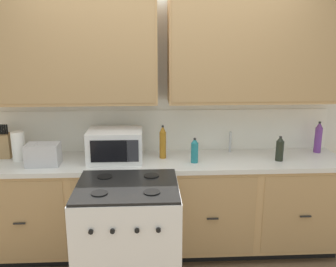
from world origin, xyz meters
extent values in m
cube|color=silver|center=(0.00, 0.62, 1.18)|extent=(4.46, 0.05, 2.37)
cube|color=white|center=(0.00, 0.60, 1.12)|extent=(3.26, 0.01, 0.40)
cube|color=tan|center=(-0.84, 0.43, 1.87)|extent=(1.58, 0.34, 0.90)
cube|color=#A58052|center=(-0.84, 0.26, 1.87)|extent=(1.55, 0.01, 0.84)
cube|color=tan|center=(0.84, 0.43, 1.87)|extent=(1.58, 0.34, 0.90)
cube|color=#A58052|center=(0.84, 0.26, 1.87)|extent=(1.55, 0.01, 0.84)
cube|color=black|center=(0.00, 0.33, 0.05)|extent=(3.19, 0.48, 0.10)
cube|color=tan|center=(0.00, 0.30, 0.49)|extent=(3.26, 0.60, 0.78)
cube|color=#A88354|center=(-1.22, 0.00, 0.49)|extent=(0.75, 0.01, 0.72)
cube|color=black|center=(-1.22, -0.02, 0.49)|extent=(0.10, 0.01, 0.01)
cube|color=#A88354|center=(-0.41, 0.00, 0.49)|extent=(0.75, 0.01, 0.72)
cube|color=black|center=(-0.41, -0.02, 0.49)|extent=(0.10, 0.01, 0.01)
cube|color=#A88354|center=(0.41, 0.00, 0.49)|extent=(0.75, 0.01, 0.72)
cube|color=black|center=(0.41, -0.02, 0.49)|extent=(0.10, 0.01, 0.01)
cube|color=#A88354|center=(1.22, 0.00, 0.49)|extent=(0.75, 0.01, 0.72)
cube|color=black|center=(1.22, -0.02, 0.49)|extent=(0.10, 0.01, 0.01)
cube|color=silver|center=(0.00, 0.30, 0.90)|extent=(3.29, 0.63, 0.04)
cube|color=#A8AAAF|center=(0.65, 0.33, 0.91)|extent=(0.56, 0.38, 0.02)
cube|color=white|center=(-0.29, -0.33, 0.46)|extent=(0.76, 0.66, 0.92)
cube|color=black|center=(-0.29, -0.33, 0.93)|extent=(0.74, 0.65, 0.02)
cylinder|color=black|center=(-0.47, -0.49, 0.94)|extent=(0.12, 0.12, 0.01)
cylinder|color=black|center=(-0.11, -0.49, 0.94)|extent=(0.12, 0.12, 0.01)
cylinder|color=black|center=(-0.47, -0.17, 0.94)|extent=(0.12, 0.12, 0.01)
cylinder|color=black|center=(-0.11, -0.17, 0.94)|extent=(0.12, 0.12, 0.01)
cylinder|color=black|center=(-0.51, -0.67, 0.75)|extent=(0.03, 0.02, 0.03)
cylinder|color=black|center=(-0.37, -0.67, 0.75)|extent=(0.03, 0.02, 0.03)
cylinder|color=black|center=(-0.21, -0.67, 0.75)|extent=(0.03, 0.02, 0.03)
cylinder|color=black|center=(-0.07, -0.67, 0.75)|extent=(0.03, 0.02, 0.03)
cube|color=white|center=(-0.43, 0.30, 1.06)|extent=(0.48, 0.36, 0.28)
cube|color=black|center=(-0.47, 0.12, 1.06)|extent=(0.31, 0.01, 0.19)
cube|color=#28282D|center=(-0.27, 0.12, 1.06)|extent=(0.10, 0.01, 0.19)
cube|color=#B7B7BC|center=(-1.04, 0.20, 1.02)|extent=(0.28, 0.18, 0.19)
cube|color=black|center=(-1.09, 0.20, 1.11)|extent=(0.02, 0.13, 0.01)
cube|color=black|center=(-0.99, 0.20, 1.11)|extent=(0.02, 0.13, 0.01)
cube|color=#9C794E|center=(-1.45, 0.45, 1.03)|extent=(0.11, 0.14, 0.22)
cylinder|color=black|center=(-1.48, 0.44, 1.19)|extent=(0.02, 0.02, 0.09)
cylinder|color=black|center=(-1.46, 0.44, 1.19)|extent=(0.02, 0.02, 0.09)
cylinder|color=black|center=(-1.44, 0.44, 1.19)|extent=(0.02, 0.02, 0.09)
cylinder|color=black|center=(-1.42, 0.44, 1.19)|extent=(0.02, 0.02, 0.09)
cylinder|color=#B2B5BA|center=(0.65, 0.51, 1.02)|extent=(0.02, 0.02, 0.20)
cylinder|color=white|center=(-1.30, 0.36, 1.05)|extent=(0.12, 0.12, 0.26)
cylinder|color=black|center=(1.03, 0.22, 1.01)|extent=(0.07, 0.07, 0.18)
cone|color=black|center=(1.03, 0.22, 1.12)|extent=(0.06, 0.06, 0.04)
cylinder|color=black|center=(1.03, 0.22, 1.14)|extent=(0.02, 0.02, 0.02)
cylinder|color=#1E707A|center=(0.27, 0.21, 1.01)|extent=(0.07, 0.07, 0.18)
cone|color=#1E707A|center=(0.27, 0.21, 1.12)|extent=(0.06, 0.06, 0.04)
cylinder|color=black|center=(0.27, 0.21, 1.14)|extent=(0.02, 0.02, 0.02)
cylinder|color=#663384|center=(1.49, 0.45, 1.04)|extent=(0.07, 0.07, 0.24)
cone|color=#663384|center=(1.49, 0.45, 1.19)|extent=(0.06, 0.06, 0.06)
cylinder|color=black|center=(1.49, 0.45, 1.22)|extent=(0.02, 0.02, 0.02)
cylinder|color=#9E6619|center=(-0.01, 0.35, 1.04)|extent=(0.06, 0.06, 0.24)
cone|color=#9E6619|center=(-0.01, 0.35, 1.20)|extent=(0.05, 0.05, 0.06)
cylinder|color=black|center=(-0.01, 0.35, 1.22)|extent=(0.02, 0.02, 0.02)
camera|label=1|loc=(-0.12, -2.83, 1.95)|focal=38.78mm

